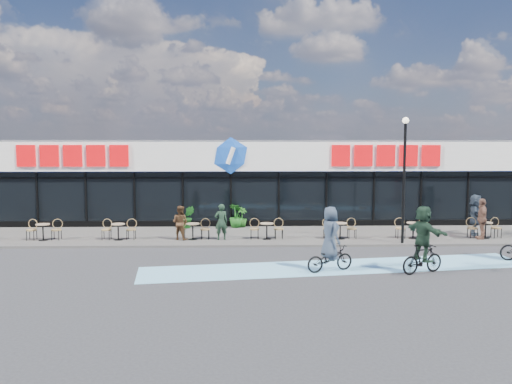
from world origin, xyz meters
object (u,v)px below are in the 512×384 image
potted_plant_right (236,216)px  potted_plant_left (188,217)px  patron_right (180,223)px  pedestrian_b (475,215)px  potted_plant_mid (242,217)px  cyclist_a (423,241)px  lamp_post (404,169)px  pedestrian_a (482,219)px  patron_left (221,222)px

potted_plant_right → potted_plant_left: bearing=-176.1°
potted_plant_right → patron_right: size_ratio=0.79×
potted_plant_left → pedestrian_b: pedestrian_b is taller
potted_plant_mid → patron_right: patron_right is taller
potted_plant_mid → cyclist_a: bearing=-56.3°
lamp_post → pedestrian_a: lamp_post is taller
lamp_post → potted_plant_left: 10.91m
cyclist_a → patron_right: bearing=146.9°
potted_plant_left → cyclist_a: cyclist_a is taller
pedestrian_a → potted_plant_mid: bearing=-94.5°
patron_left → patron_right: bearing=-15.6°
lamp_post → patron_right: 10.09m
potted_plant_left → potted_plant_right: potted_plant_right is taller
patron_right → lamp_post: bearing=-162.9°
patron_left → cyclist_a: (7.05, -5.75, 0.21)m
potted_plant_mid → potted_plant_right: (-0.28, -0.11, 0.10)m
patron_right → cyclist_a: size_ratio=0.67×
pedestrian_b → patron_left: bearing=119.1°
lamp_post → pedestrian_b: size_ratio=2.81×
patron_left → potted_plant_left: bearing=-74.6°
patron_left → potted_plant_right: bearing=-114.9°
patron_right → potted_plant_left: bearing=-67.1°
patron_right → pedestrian_a: 13.61m
potted_plant_left → pedestrian_b: size_ratio=0.59×
patron_left → pedestrian_a: bearing=164.8°
potted_plant_right → patron_left: 3.42m
patron_right → pedestrian_a: (13.61, -0.18, 0.15)m
patron_left → cyclist_a: 9.10m
patron_left → lamp_post: bearing=158.5°
patron_right → pedestrian_b: pedestrian_b is taller
pedestrian_a → cyclist_a: size_ratio=0.80×
pedestrian_a → cyclist_a: bearing=-26.1°
potted_plant_right → pedestrian_b: pedestrian_b is taller
patron_right → pedestrian_b: size_ratio=0.80×
lamp_post → pedestrian_a: bearing=12.1°
pedestrian_a → pedestrian_b: pedestrian_b is taller
lamp_post → pedestrian_b: (4.05, 1.85, -2.24)m
potted_plant_left → pedestrian_a: 14.01m
potted_plant_mid → cyclist_a: size_ratio=0.44×
potted_plant_mid → patron_right: bearing=-128.6°
potted_plant_right → potted_plant_mid: bearing=20.9°
potted_plant_left → pedestrian_b: bearing=-9.6°
lamp_post → potted_plant_right: 8.87m
potted_plant_right → patron_left: size_ratio=0.75×
potted_plant_left → potted_plant_mid: bearing=5.8°
potted_plant_left → potted_plant_right: size_ratio=0.93×
potted_plant_left → potted_plant_right: (2.45, 0.17, 0.04)m
lamp_post → potted_plant_left: lamp_post is taller
potted_plant_mid → pedestrian_a: (10.86, -3.62, 0.41)m
potted_plant_mid → potted_plant_right: 0.32m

